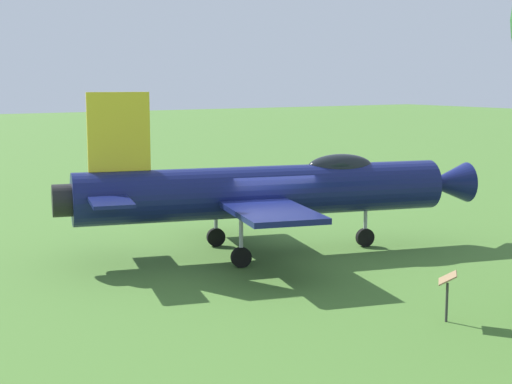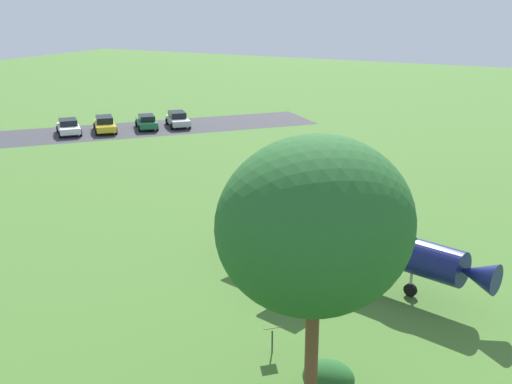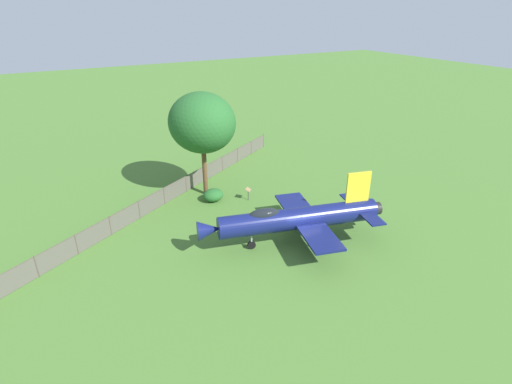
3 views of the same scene
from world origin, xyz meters
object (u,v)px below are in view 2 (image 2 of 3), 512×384
at_px(parked_car_yellow, 105,124).
at_px(parked_car_white, 69,127).
at_px(shrub_near_fence, 328,378).
at_px(parked_car_green, 146,122).
at_px(info_plaque, 272,332).
at_px(display_jet, 354,237).
at_px(shade_tree, 315,224).
at_px(parked_car_silver, 178,119).

relative_size(parked_car_yellow, parked_car_white, 1.06).
height_order(shrub_near_fence, parked_car_yellow, parked_car_yellow).
bearing_deg(parked_car_green, shrub_near_fence, -179.63).
bearing_deg(parked_car_white, parked_car_green, 87.99).
bearing_deg(info_plaque, parked_car_green, -136.88).
distance_m(display_jet, info_plaque, 7.90).
xyz_separation_m(shade_tree, shrub_near_fence, (-1.65, -0.01, -6.11)).
bearing_deg(parked_car_white, parked_car_silver, 89.38).
bearing_deg(parked_car_white, shrub_near_fence, 5.45).
bearing_deg(shrub_near_fence, shade_tree, 0.18).
bearing_deg(shrub_near_fence, parked_car_silver, -139.55).
relative_size(shade_tree, parked_car_silver, 2.13).
bearing_deg(parked_car_yellow, shrub_near_fence, 5.08).
xyz_separation_m(info_plaque, parked_car_green, (-31.38, -29.38, -0.10)).
bearing_deg(shade_tree, parked_car_silver, -140.83).
relative_size(shade_tree, parked_car_white, 2.13).
bearing_deg(display_jet, info_plaque, -78.81).
distance_m(parked_car_green, parked_car_white, 7.61).
bearing_deg(display_jet, parked_car_silver, 151.62).
bearing_deg(parked_car_green, shade_tree, 178.97).
bearing_deg(shade_tree, parked_car_white, -127.66).
distance_m(info_plaque, parked_car_white, 43.21).
bearing_deg(parked_car_yellow, parked_car_white, -86.45).
bearing_deg(parked_car_silver, shade_tree, -5.90).
distance_m(shade_tree, shrub_near_fence, 6.33).
xyz_separation_m(display_jet, info_plaque, (7.80, -0.50, -1.16)).
xyz_separation_m(shrub_near_fence, parked_car_white, (-27.21, -37.39, 0.19)).
relative_size(parked_car_green, parked_car_yellow, 0.90).
relative_size(shade_tree, parked_car_green, 2.23).
distance_m(display_jet, shrub_near_fence, 9.54).
distance_m(shrub_near_fence, info_plaque, 3.10).
bearing_deg(shade_tree, parked_car_green, -136.91).
height_order(parked_car_silver, parked_car_white, parked_car_silver).
distance_m(shrub_near_fence, parked_car_yellow, 46.02).
relative_size(display_jet, parked_car_yellow, 2.91).
height_order(display_jet, parked_car_green, display_jet).
height_order(info_plaque, parked_car_white, parked_car_white).
distance_m(shrub_near_fence, parked_car_silver, 46.37).
relative_size(parked_car_silver, parked_car_green, 1.05).
bearing_deg(display_jet, shade_tree, -63.24).
distance_m(parked_car_silver, parked_car_green, 3.29).
bearing_deg(shade_tree, info_plaque, -137.19).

